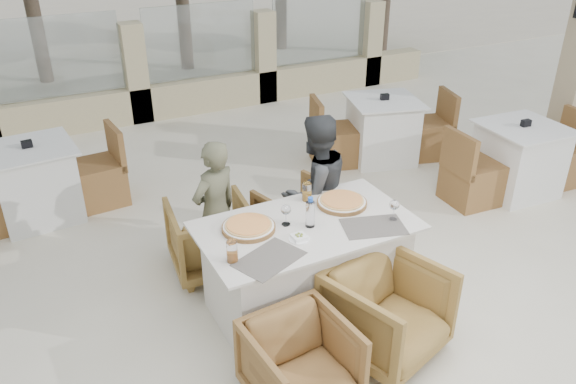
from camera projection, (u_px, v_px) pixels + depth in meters
name	position (u px, v px, depth m)	size (l,w,h in m)	color
ground	(293.00, 308.00, 4.47)	(80.00, 80.00, 0.00)	silver
sand_patch	(58.00, 16.00, 15.49)	(30.00, 16.00, 0.01)	beige
perimeter_wall_far	(135.00, 66.00, 7.88)	(10.00, 0.34, 1.60)	#C9BB8D
lantern_pillar	(574.00, 83.00, 6.50)	(0.34, 0.34, 2.00)	tan
dining_table	(306.00, 267.00, 4.31)	(1.60, 0.90, 0.77)	beige
placemat_near_left	(269.00, 259.00, 3.73)	(0.45, 0.30, 0.00)	#615B53
placemat_near_right	(373.00, 227.00, 4.10)	(0.45, 0.30, 0.00)	#605952
pizza_left	(249.00, 227.00, 4.05)	(0.39, 0.39, 0.05)	orange
pizza_right	(342.00, 202.00, 4.38)	(0.39, 0.39, 0.05)	#CC521B
water_bottle	(310.00, 212.00, 4.05)	(0.07, 0.07, 0.24)	silver
wine_glass_centre	(286.00, 214.00, 4.08)	(0.08, 0.08, 0.18)	white
wine_glass_corner	(394.00, 209.00, 4.15)	(0.08, 0.08, 0.18)	white
beer_glass_left	(232.00, 252.00, 3.68)	(0.07, 0.07, 0.15)	orange
beer_glass_right	(307.00, 192.00, 4.43)	(0.07, 0.07, 0.15)	orange
olive_dish	(299.00, 237.00, 3.94)	(0.11, 0.11, 0.04)	white
armchair_far_left	(211.00, 237.00, 4.83)	(0.67, 0.69, 0.63)	olive
armchair_far_right	(301.00, 220.00, 5.09)	(0.67, 0.69, 0.62)	olive
armchair_near_left	(301.00, 365.00, 3.54)	(0.62, 0.64, 0.58)	olive
armchair_near_right	(387.00, 311.00, 3.92)	(0.72, 0.74, 0.67)	olive
diner_left	(216.00, 212.00, 4.59)	(0.45, 0.30, 1.24)	#5A5B42
diner_right	(315.00, 191.00, 4.78)	(0.66, 0.52, 1.36)	#383A3D
bg_table_a	(36.00, 183.00, 5.58)	(1.64, 0.82, 0.77)	silver
bg_table_b	(382.00, 130.00, 6.85)	(1.64, 0.82, 0.77)	white
bg_table_c	(518.00, 160.00, 6.08)	(1.64, 0.82, 0.77)	silver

